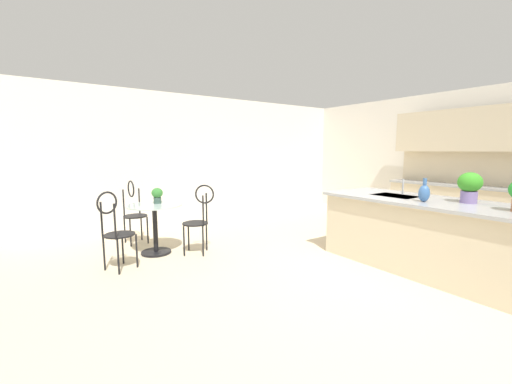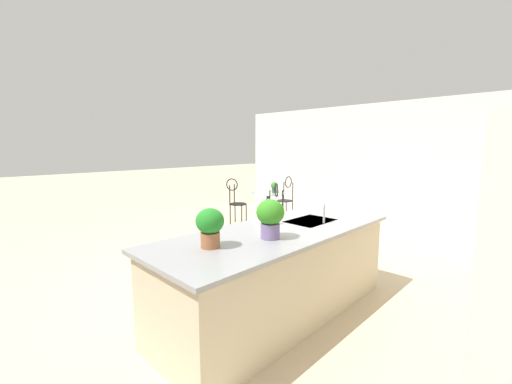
{
  "view_description": "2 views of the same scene",
  "coord_description": "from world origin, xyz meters",
  "px_view_note": "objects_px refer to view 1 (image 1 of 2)",
  "views": [
    {
      "loc": [
        2.2,
        -3.23,
        1.55
      ],
      "look_at": [
        -1.25,
        -0.8,
        0.99
      ],
      "focal_mm": 22.29,
      "sensor_mm": 36.0,
      "label": 1
    },
    {
      "loc": [
        2.74,
        2.9,
        1.77
      ],
      "look_at": [
        -1.06,
        -0.81,
        1.0
      ],
      "focal_mm": 22.36,
      "sensor_mm": 36.0,
      "label": 2
    }
  ],
  "objects_px": {
    "potted_plant_on_table": "(157,194)",
    "chair_toward_desk": "(199,216)",
    "chair_near_window": "(115,227)",
    "chair_by_island": "(134,209)",
    "bistro_table": "(155,224)",
    "vase_on_counter": "(424,193)",
    "potted_plant_counter_near": "(470,185)"
  },
  "relations": [
    {
      "from": "chair_toward_desk",
      "to": "vase_on_counter",
      "type": "distance_m",
      "value": 3.04
    },
    {
      "from": "chair_by_island",
      "to": "chair_toward_desk",
      "type": "height_order",
      "value": "same"
    },
    {
      "from": "potted_plant_counter_near",
      "to": "vase_on_counter",
      "type": "bearing_deg",
      "value": -134.74
    },
    {
      "from": "chair_near_window",
      "to": "potted_plant_on_table",
      "type": "height_order",
      "value": "chair_near_window"
    },
    {
      "from": "bistro_table",
      "to": "potted_plant_counter_near",
      "type": "distance_m",
      "value": 4.2
    },
    {
      "from": "potted_plant_on_table",
      "to": "bistro_table",
      "type": "bearing_deg",
      "value": -37.45
    },
    {
      "from": "chair_by_island",
      "to": "chair_toward_desk",
      "type": "xyz_separation_m",
      "value": [
        1.15,
        0.64,
        0.0
      ]
    },
    {
      "from": "chair_near_window",
      "to": "vase_on_counter",
      "type": "height_order",
      "value": "vase_on_counter"
    },
    {
      "from": "bistro_table",
      "to": "chair_by_island",
      "type": "distance_m",
      "value": 0.79
    },
    {
      "from": "potted_plant_counter_near",
      "to": "potted_plant_on_table",
      "type": "bearing_deg",
      "value": -139.45
    },
    {
      "from": "potted_plant_on_table",
      "to": "chair_toward_desk",
      "type": "bearing_deg",
      "value": 42.84
    },
    {
      "from": "potted_plant_counter_near",
      "to": "vase_on_counter",
      "type": "xyz_separation_m",
      "value": [
        -0.35,
        -0.35,
        -0.1
      ]
    },
    {
      "from": "vase_on_counter",
      "to": "bistro_table",
      "type": "bearing_deg",
      "value": -137.94
    },
    {
      "from": "chair_toward_desk",
      "to": "potted_plant_counter_near",
      "type": "relative_size",
      "value": 2.84
    },
    {
      "from": "chair_near_window",
      "to": "potted_plant_counter_near",
      "type": "bearing_deg",
      "value": 52.17
    },
    {
      "from": "bistro_table",
      "to": "vase_on_counter",
      "type": "height_order",
      "value": "vase_on_counter"
    },
    {
      "from": "bistro_table",
      "to": "chair_by_island",
      "type": "xyz_separation_m",
      "value": [
        -0.77,
        -0.11,
        0.13
      ]
    },
    {
      "from": "potted_plant_counter_near",
      "to": "vase_on_counter",
      "type": "distance_m",
      "value": 0.51
    },
    {
      "from": "chair_by_island",
      "to": "vase_on_counter",
      "type": "distance_m",
      "value": 4.33
    },
    {
      "from": "chair_by_island",
      "to": "potted_plant_on_table",
      "type": "bearing_deg",
      "value": 16.24
    },
    {
      "from": "chair_toward_desk",
      "to": "bistro_table",
      "type": "bearing_deg",
      "value": -125.03
    },
    {
      "from": "bistro_table",
      "to": "potted_plant_counter_near",
      "type": "xyz_separation_m",
      "value": [
        3.06,
        2.79,
        0.68
      ]
    },
    {
      "from": "bistro_table",
      "to": "chair_near_window",
      "type": "bearing_deg",
      "value": -57.77
    },
    {
      "from": "chair_by_island",
      "to": "vase_on_counter",
      "type": "height_order",
      "value": "vase_on_counter"
    },
    {
      "from": "potted_plant_on_table",
      "to": "potted_plant_counter_near",
      "type": "height_order",
      "value": "potted_plant_counter_near"
    },
    {
      "from": "chair_near_window",
      "to": "chair_by_island",
      "type": "height_order",
      "value": "same"
    },
    {
      "from": "chair_toward_desk",
      "to": "potted_plant_on_table",
      "type": "distance_m",
      "value": 0.73
    },
    {
      "from": "bistro_table",
      "to": "vase_on_counter",
      "type": "bearing_deg",
      "value": 42.06
    },
    {
      "from": "chair_toward_desk",
      "to": "potted_plant_counter_near",
      "type": "bearing_deg",
      "value": 40.11
    },
    {
      "from": "chair_by_island",
      "to": "chair_toward_desk",
      "type": "bearing_deg",
      "value": 29.35
    },
    {
      "from": "vase_on_counter",
      "to": "chair_by_island",
      "type": "bearing_deg",
      "value": -143.75
    },
    {
      "from": "bistro_table",
      "to": "chair_near_window",
      "type": "relative_size",
      "value": 0.77
    }
  ]
}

